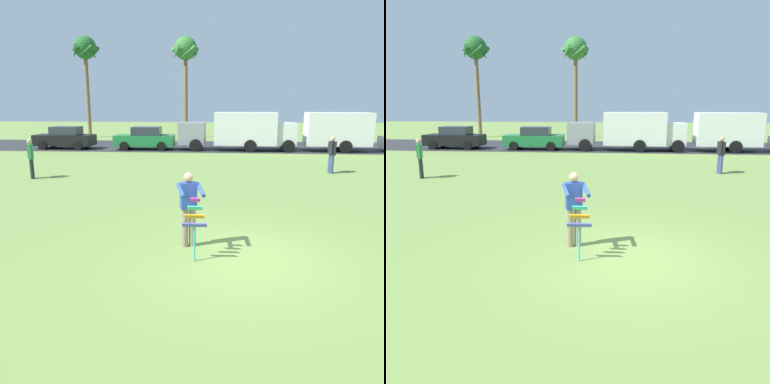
# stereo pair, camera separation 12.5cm
# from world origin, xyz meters

# --- Properties ---
(ground_plane) EXTENTS (120.00, 120.00, 0.00)m
(ground_plane) POSITION_xyz_m (0.00, 0.00, 0.00)
(ground_plane) COLOR olive
(road_strip) EXTENTS (120.00, 8.00, 0.01)m
(road_strip) POSITION_xyz_m (0.00, 21.60, 0.01)
(road_strip) COLOR #2D2D33
(road_strip) RESTS_ON ground
(person_kite_flyer) EXTENTS (0.68, 0.75, 1.73)m
(person_kite_flyer) POSITION_xyz_m (-1.18, 0.62, 0.95)
(person_kite_flyer) COLOR gray
(person_kite_flyer) RESTS_ON ground
(kite_held) EXTENTS (0.52, 0.65, 1.26)m
(kite_held) POSITION_xyz_m (-1.00, -0.04, 0.86)
(kite_held) COLOR #D83399
(kite_held) RESTS_ON ground
(parked_car_black) EXTENTS (4.25, 1.94, 1.60)m
(parked_car_black) POSITION_xyz_m (-11.83, 19.20, 0.77)
(parked_car_black) COLOR black
(parked_car_black) RESTS_ON ground
(parked_car_green) EXTENTS (4.23, 1.90, 1.60)m
(parked_car_green) POSITION_xyz_m (-5.96, 19.20, 0.77)
(parked_car_green) COLOR #1E7238
(parked_car_green) RESTS_ON ground
(parked_truck_grey_van) EXTENTS (6.77, 2.28, 2.62)m
(parked_truck_grey_van) POSITION_xyz_m (0.26, 19.20, 1.41)
(parked_truck_grey_van) COLOR gray
(parked_truck_grey_van) RESTS_ON ground
(parked_truck_white_box) EXTENTS (6.74, 2.21, 2.62)m
(parked_truck_white_box) POSITION_xyz_m (6.48, 19.20, 1.41)
(parked_truck_white_box) COLOR silver
(parked_truck_white_box) RESTS_ON ground
(palm_tree_left_near) EXTENTS (2.58, 2.71, 9.33)m
(palm_tree_left_near) POSITION_xyz_m (-13.41, 28.92, 7.85)
(palm_tree_left_near) COLOR brown
(palm_tree_left_near) RESTS_ON ground
(palm_tree_right_near) EXTENTS (2.58, 2.71, 9.19)m
(palm_tree_right_near) POSITION_xyz_m (-4.00, 29.09, 7.72)
(palm_tree_right_near) COLOR brown
(palm_tree_right_near) RESTS_ON ground
(person_walker_near) EXTENTS (0.35, 0.53, 1.73)m
(person_walker_near) POSITION_xyz_m (-8.75, 8.17, 0.93)
(person_walker_near) COLOR #26262B
(person_walker_near) RESTS_ON ground
(person_walker_far) EXTENTS (0.31, 0.55, 1.73)m
(person_walker_far) POSITION_xyz_m (4.64, 10.54, 0.93)
(person_walker_far) COLOR #384772
(person_walker_far) RESTS_ON ground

